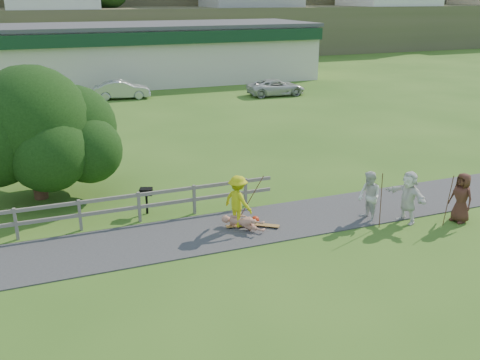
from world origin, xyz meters
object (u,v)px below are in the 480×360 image
at_px(skater_rider, 238,204).
at_px(bbq, 147,201).
at_px(spectator_a, 369,197).
at_px(tree, 35,149).
at_px(spectator_d, 408,197).
at_px(car_silver, 122,90).
at_px(skater_fallen, 243,223).
at_px(car_white, 276,87).
at_px(spectator_c, 461,198).

bearing_deg(skater_rider, bbq, 21.55).
height_order(spectator_a, tree, tree).
xyz_separation_m(spectator_d, car_silver, (-5.27, 27.18, -0.24)).
xyz_separation_m(skater_rider, spectator_d, (5.69, -1.64, 0.04)).
height_order(skater_fallen, car_silver, car_silver).
bearing_deg(bbq, car_white, 74.16).
bearing_deg(spectator_c, bbq, -124.84).
bearing_deg(bbq, spectator_a, -6.24).
bearing_deg(skater_rider, spectator_d, -131.92).
distance_m(skater_rider, spectator_a, 4.60).
xyz_separation_m(skater_fallen, spectator_d, (5.59, -1.42, 0.65)).
xyz_separation_m(spectator_d, bbq, (-8.30, 4.06, -0.45)).
distance_m(spectator_d, tree, 13.86).
xyz_separation_m(spectator_a, car_silver, (-4.06, 26.62, -0.22)).
height_order(skater_fallen, tree, tree).
bearing_deg(spectator_a, skater_fallen, -99.10).
bearing_deg(car_white, spectator_a, 165.27).
height_order(skater_rider, bbq, skater_rider).
bearing_deg(spectator_c, skater_fallen, -115.48).
bearing_deg(car_silver, car_white, -96.84).
bearing_deg(spectator_c, tree, -129.52).
xyz_separation_m(skater_rider, tree, (-6.16, 5.47, 1.10)).
height_order(tree, bbq, tree).
height_order(spectator_c, tree, tree).
xyz_separation_m(spectator_a, spectator_c, (2.98, -1.19, -0.02)).
relative_size(tree, bbq, 7.22).
bearing_deg(spectator_a, tree, -119.60).
bearing_deg(car_white, spectator_d, 168.31).
relative_size(spectator_c, bbq, 1.83).
height_order(skater_rider, spectator_c, skater_rider).
distance_m(skater_fallen, car_white, 25.71).
xyz_separation_m(spectator_a, bbq, (-7.09, 3.50, -0.42)).
height_order(skater_rider, car_white, skater_rider).
bearing_deg(spectator_a, car_silver, -169.27).
relative_size(car_white, bbq, 4.71).
bearing_deg(spectator_d, tree, -131.86).
bearing_deg(tree, spectator_d, -31.00).
bearing_deg(spectator_c, car_white, 159.85).
distance_m(spectator_c, car_silver, 28.69).
xyz_separation_m(skater_fallen, tree, (-6.25, 5.69, 1.71)).
height_order(spectator_a, spectator_d, spectator_d).
bearing_deg(skater_fallen, car_silver, 48.15).
xyz_separation_m(skater_rider, car_white, (11.96, 22.58, -0.26)).
bearing_deg(skater_rider, skater_fallen, 177.42).
relative_size(spectator_a, car_white, 0.40).
distance_m(skater_rider, car_white, 25.56).
xyz_separation_m(skater_rider, skater_fallen, (0.09, -0.22, -0.61)).
bearing_deg(bbq, skater_rider, -22.65).
xyz_separation_m(skater_rider, spectator_c, (7.45, -2.28, -0.00)).
distance_m(skater_fallen, car_silver, 25.76).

